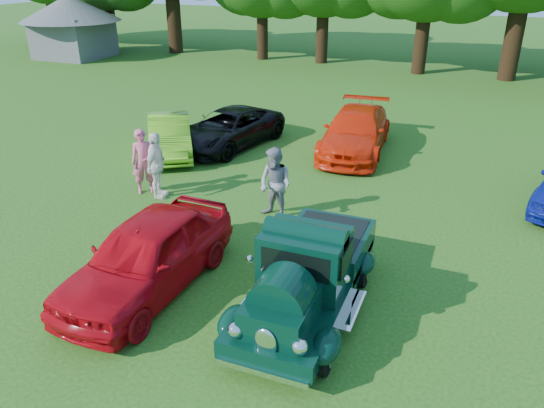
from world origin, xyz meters
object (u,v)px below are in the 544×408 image
at_px(spectator_pink, 144,162).
at_px(spectator_grey, 275,184).
at_px(back_car_lime, 170,135).
at_px(red_convertible, 147,255).
at_px(spectator_white, 156,166).
at_px(back_car_black, 228,129).
at_px(hero_pickup, 308,275).
at_px(back_car_orange, 355,132).
at_px(gazebo, 71,19).

height_order(spectator_pink, spectator_grey, spectator_grey).
xyz_separation_m(back_car_lime, spectator_grey, (5.12, -3.27, 0.30)).
height_order(red_convertible, spectator_white, spectator_white).
bearing_deg(spectator_white, red_convertible, -161.81).
height_order(back_car_black, spectator_grey, spectator_grey).
bearing_deg(red_convertible, back_car_lime, 120.99).
bearing_deg(spectator_white, hero_pickup, -134.29).
bearing_deg(hero_pickup, back_car_black, 124.60).
relative_size(red_convertible, spectator_white, 2.40).
relative_size(back_car_lime, spectator_grey, 2.07).
bearing_deg(back_car_black, spectator_white, -76.77).
xyz_separation_m(back_car_orange, spectator_pink, (-4.71, -5.62, 0.21)).
distance_m(red_convertible, back_car_black, 8.95).
bearing_deg(back_car_black, back_car_orange, 25.97).
distance_m(back_car_orange, spectator_pink, 7.33).
height_order(back_car_lime, spectator_grey, spectator_grey).
bearing_deg(back_car_lime, back_car_orange, -9.44).
relative_size(hero_pickup, spectator_pink, 2.44).
relative_size(spectator_pink, gazebo, 0.29).
bearing_deg(back_car_lime, spectator_pink, -103.57).
height_order(hero_pickup, back_car_lime, hero_pickup).
relative_size(red_convertible, back_car_lime, 1.15).
relative_size(hero_pickup, gazebo, 0.71).
xyz_separation_m(back_car_orange, spectator_white, (-4.21, -5.75, 0.22)).
relative_size(hero_pickup, red_convertible, 1.01).
distance_m(back_car_black, spectator_pink, 4.58).
distance_m(back_car_lime, spectator_pink, 3.30).
relative_size(red_convertible, back_car_black, 0.97).
xyz_separation_m(back_car_black, gazebo, (-17.47, 12.68, 1.76)).
relative_size(hero_pickup, back_car_black, 0.98).
height_order(back_car_orange, spectator_grey, spectator_grey).
xyz_separation_m(spectator_white, gazebo, (-17.57, 17.37, 1.47)).
bearing_deg(spectator_pink, gazebo, 95.75).
bearing_deg(spectator_grey, gazebo, 160.28).
height_order(back_car_lime, spectator_white, spectator_white).
xyz_separation_m(red_convertible, spectator_white, (-2.32, 3.93, 0.17)).
xyz_separation_m(back_car_lime, spectator_pink, (1.09, -3.10, 0.29)).
bearing_deg(spectator_pink, hero_pickup, -69.67).
bearing_deg(back_car_lime, gazebo, 105.61).
height_order(spectator_pink, gazebo, gazebo).
distance_m(hero_pickup, red_convertible, 3.23).
xyz_separation_m(spectator_pink, spectator_white, (0.51, -0.14, 0.01)).
bearing_deg(back_car_lime, red_convertible, -94.26).
distance_m(spectator_pink, spectator_white, 0.53).
distance_m(back_car_black, spectator_white, 4.70).
height_order(red_convertible, back_car_lime, red_convertible).
bearing_deg(back_car_orange, gazebo, 147.33).
relative_size(back_car_black, gazebo, 0.72).
distance_m(hero_pickup, spectator_pink, 7.01).
relative_size(back_car_lime, back_car_orange, 0.78).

